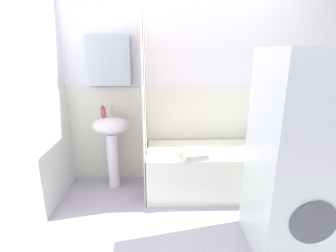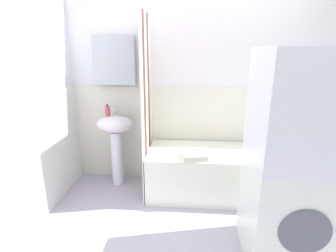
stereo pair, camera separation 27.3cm
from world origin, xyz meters
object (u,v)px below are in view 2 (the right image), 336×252
(lotion_bottle, at_px, (271,137))
(washer_dryer_stack, at_px, (294,162))
(towel_folded, at_px, (194,155))
(sink, at_px, (116,135))
(bathtub, at_px, (215,172))
(conditioner_bottle, at_px, (260,138))
(soap_dispenser, at_px, (108,111))

(lotion_bottle, xyz_separation_m, washer_dryer_stack, (-0.18, -1.14, 0.20))
(towel_folded, bearing_deg, lotion_bottle, 26.50)
(towel_folded, height_order, washer_dryer_stack, washer_dryer_stack)
(sink, height_order, washer_dryer_stack, washer_dryer_stack)
(bathtub, bearing_deg, towel_folded, -139.77)
(towel_folded, bearing_deg, bathtub, 40.23)
(conditioner_bottle, bearing_deg, washer_dryer_stack, -93.33)
(soap_dispenser, bearing_deg, bathtub, -6.92)
(lotion_bottle, bearing_deg, towel_folded, -153.50)
(soap_dispenser, bearing_deg, conditioner_bottle, 3.23)
(lotion_bottle, bearing_deg, washer_dryer_stack, -99.04)
(washer_dryer_stack, bearing_deg, bathtub, 118.08)
(sink, relative_size, conditioner_bottle, 5.26)
(sink, relative_size, lotion_bottle, 4.22)
(sink, distance_m, washer_dryer_stack, 1.98)
(lotion_bottle, bearing_deg, sink, -176.97)
(sink, relative_size, bathtub, 0.58)
(soap_dispenser, distance_m, lotion_bottle, 1.96)
(conditioner_bottle, bearing_deg, soap_dispenser, -176.77)
(soap_dispenser, relative_size, towel_folded, 0.56)
(conditioner_bottle, bearing_deg, sink, -176.36)
(soap_dispenser, bearing_deg, lotion_bottle, 2.67)
(conditioner_bottle, height_order, washer_dryer_stack, washer_dryer_stack)
(washer_dryer_stack, bearing_deg, sink, 147.86)
(bathtub, height_order, towel_folded, towel_folded)
(sink, bearing_deg, conditioner_bottle, 3.64)
(bathtub, distance_m, lotion_bottle, 0.79)
(bathtub, relative_size, washer_dryer_stack, 0.92)
(towel_folded, bearing_deg, washer_dryer_stack, -43.44)
(bathtub, relative_size, towel_folded, 6.00)
(towel_folded, relative_size, washer_dryer_stack, 0.15)
(towel_folded, bearing_deg, soap_dispenser, 160.33)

